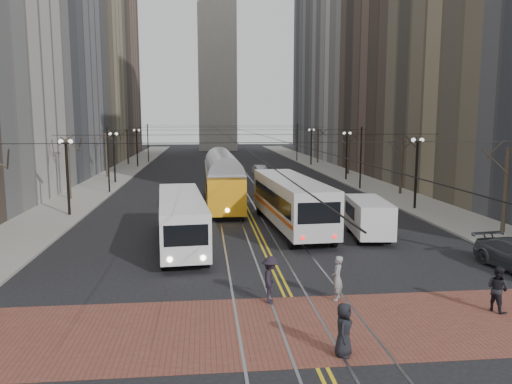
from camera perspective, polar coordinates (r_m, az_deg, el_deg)
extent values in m
plane|color=black|center=(22.20, 3.29, -11.05)|extent=(260.00, 260.00, 0.00)
cube|color=gray|center=(67.08, -15.88, 1.75)|extent=(5.00, 140.00, 0.15)
cube|color=gray|center=(68.59, 9.66, 2.09)|extent=(5.00, 140.00, 0.15)
cube|color=brown|center=(18.53, 5.34, -15.08)|extent=(25.00, 6.00, 0.01)
cube|color=gray|center=(66.17, -2.97, 1.91)|extent=(4.80, 130.00, 0.02)
cube|color=gold|center=(66.17, -2.97, 1.91)|extent=(0.42, 130.00, 0.01)
cube|color=slate|center=(70.89, -25.00, 15.37)|extent=(16.00, 20.00, 34.00)
cube|color=gray|center=(91.87, -22.35, 19.41)|extent=(20.00, 20.00, 52.00)
cube|color=brown|center=(109.66, -18.13, 14.52)|extent=(16.00, 20.00, 40.00)
cube|color=brown|center=(73.31, 18.00, 15.47)|extent=(16.00, 20.00, 34.00)
cube|color=#B5B1AA|center=(93.89, 14.23, 19.51)|extent=(20.00, 20.00, 52.00)
cube|color=slate|center=(111.24, 9.46, 14.71)|extent=(16.00, 20.00, 40.00)
cube|color=#B2AFA5|center=(124.44, -4.52, 17.82)|extent=(9.00, 9.00, 56.00)
cylinder|color=black|center=(40.27, -20.72, 1.27)|extent=(0.20, 0.20, 5.60)
cylinder|color=black|center=(59.74, -15.89, 3.61)|extent=(0.20, 0.20, 5.60)
cylinder|color=black|center=(79.47, -13.43, 4.79)|extent=(0.20, 0.20, 5.60)
cylinder|color=black|center=(42.53, 17.82, 1.76)|extent=(0.20, 0.20, 5.60)
cylinder|color=black|center=(61.28, 10.30, 3.90)|extent=(0.20, 0.20, 5.60)
cylinder|color=black|center=(80.64, 6.33, 5.01)|extent=(0.20, 0.20, 5.60)
cylinder|color=#382D23|center=(48.47, -20.63, 2.38)|extent=(0.28, 0.28, 5.60)
cylinder|color=#382D23|center=(65.98, -16.72, 3.99)|extent=(0.28, 0.28, 5.60)
cylinder|color=#382D23|center=(83.70, -14.44, 4.92)|extent=(0.28, 0.28, 5.60)
cylinder|color=#382D23|center=(35.58, 26.60, 0.07)|extent=(0.28, 0.28, 5.60)
cylinder|color=#382D23|center=(50.64, 16.27, 2.81)|extent=(0.28, 0.28, 5.60)
cylinder|color=#382D23|center=(67.59, 10.51, 4.30)|extent=(0.28, 0.28, 5.60)
cylinder|color=#382D23|center=(84.97, 7.08, 5.16)|extent=(0.28, 0.28, 5.60)
cylinder|color=black|center=(65.71, -4.32, 7.09)|extent=(0.03, 120.00, 0.03)
cylinder|color=black|center=(65.87, -1.69, 7.12)|extent=(0.03, 120.00, 0.03)
cylinder|color=black|center=(51.71, -16.54, 3.46)|extent=(0.16, 0.16, 6.60)
cylinder|color=black|center=(87.28, -12.25, 5.45)|extent=(0.16, 0.16, 6.60)
cylinder|color=black|center=(53.38, 11.88, 3.77)|extent=(0.16, 0.16, 6.60)
cylinder|color=black|center=(88.28, 4.72, 5.64)|extent=(0.16, 0.16, 6.60)
cube|color=silver|center=(29.50, -8.54, -3.30)|extent=(3.40, 11.88, 2.93)
cube|color=#FAA316|center=(43.09, -3.86, 0.85)|extent=(2.94, 15.14, 3.56)
cube|color=silver|center=(33.80, 4.02, -1.34)|extent=(3.67, 13.21, 3.41)
cube|color=silver|center=(31.86, 12.72, -3.04)|extent=(2.64, 5.61, 2.40)
imported|color=#45484E|center=(51.26, 5.31, 0.90)|extent=(2.31, 4.77, 1.57)
imported|color=#B0B1B8|center=(66.11, 0.51, 2.49)|extent=(2.05, 4.22, 1.33)
imported|color=black|center=(16.34, 9.99, -15.22)|extent=(0.84, 0.98, 1.70)
imported|color=gray|center=(20.90, 9.26, -9.68)|extent=(0.67, 0.79, 1.84)
imported|color=black|center=(21.62, 25.89, -9.92)|extent=(0.95, 1.05, 1.77)
imported|color=black|center=(20.37, 1.67, -9.97)|extent=(0.90, 1.33, 1.90)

